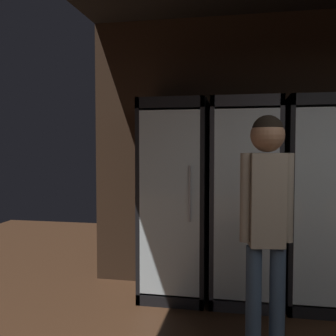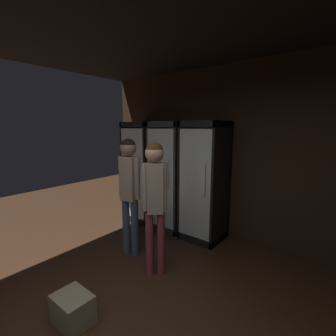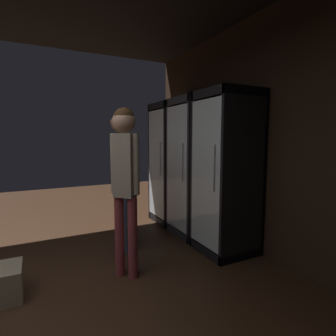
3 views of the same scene
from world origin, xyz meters
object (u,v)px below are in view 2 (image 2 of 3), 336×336
cooler_left (173,177)px  shopper_near (129,183)px  cooler_far_left (145,172)px  shopper_far (155,192)px  cooler_center (206,182)px  wine_crate_floor (73,309)px

cooler_left → shopper_near: 1.17m
cooler_far_left → shopper_far: size_ratio=1.16×
cooler_left → shopper_near: (0.13, -1.16, 0.12)m
cooler_far_left → cooler_center: same height
shopper_far → wine_crate_floor: 1.41m
cooler_far_left → wine_crate_floor: (1.29, -2.36, -0.80)m
shopper_near → wine_crate_floor: bearing=-67.7°
shopper_near → wine_crate_floor: size_ratio=4.65×
cooler_left → shopper_far: cooler_left is taller
cooler_left → wine_crate_floor: (0.62, -2.35, -0.80)m
cooler_far_left → wine_crate_floor: cooler_far_left is taller
cooler_left → wine_crate_floor: bearing=-75.4°
cooler_far_left → shopper_far: cooler_far_left is taller
shopper_far → wine_crate_floor: shopper_far is taller
shopper_near → shopper_far: bearing=-13.5°
shopper_far → wine_crate_floor: size_ratio=4.60×
cooler_far_left → wine_crate_floor: 2.81m
cooler_far_left → cooler_left: bearing=-0.2°
cooler_far_left → cooler_center: bearing=-0.1°
cooler_far_left → shopper_far: (1.40, -1.31, 0.13)m
cooler_far_left → shopper_far: 1.92m
shopper_near → shopper_far: 0.62m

